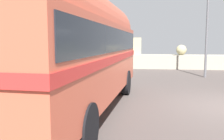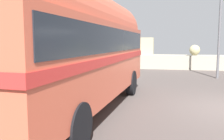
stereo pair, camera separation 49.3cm
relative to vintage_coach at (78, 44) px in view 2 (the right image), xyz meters
The scene contains 3 objects.
breakwater 13.62m from the vintage_coach, 70.93° to the left, with size 31.36×2.19×2.48m.
vintage_coach is the anchor object (origin of this frame).
lamp_post 9.75m from the vintage_coach, 53.76° to the left, with size 0.51×0.93×6.68m.
Camera 2 is at (-2.39, -7.78, 2.08)m, focal length 38.32 mm.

